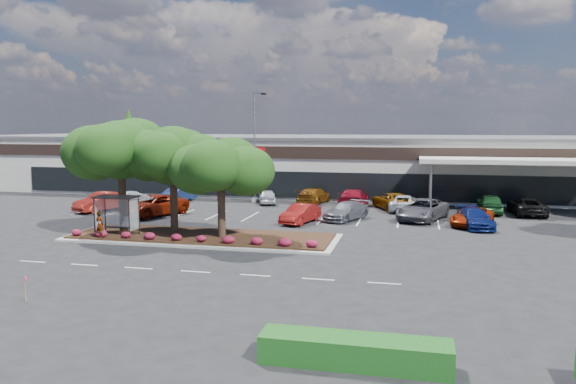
% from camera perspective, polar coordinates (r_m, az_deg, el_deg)
% --- Properties ---
extents(ground, '(160.00, 160.00, 0.00)m').
position_cam_1_polar(ground, '(33.41, -8.05, -6.22)').
color(ground, black).
rests_on(ground, ground).
extents(retail_store, '(80.40, 25.20, 6.25)m').
position_cam_1_polar(retail_store, '(65.48, 2.61, 3.00)').
color(retail_store, silver).
rests_on(retail_store, ground).
extents(landscape_island, '(18.00, 6.00, 0.26)m').
position_cam_1_polar(landscape_island, '(37.74, -8.72, -4.53)').
color(landscape_island, '#A8A7A2').
rests_on(landscape_island, ground).
extents(lane_markings, '(33.12, 20.06, 0.01)m').
position_cam_1_polar(lane_markings, '(43.15, -3.28, -3.20)').
color(lane_markings, silver).
rests_on(lane_markings, ground).
extents(shrub_row, '(17.00, 0.80, 0.50)m').
position_cam_1_polar(shrub_row, '(35.76, -9.97, -4.56)').
color(shrub_row, '#961E46').
rests_on(shrub_row, landscape_island).
extents(bus_shelter, '(2.75, 1.55, 2.59)m').
position_cam_1_polar(bus_shelter, '(38.82, -16.93, -1.17)').
color(bus_shelter, black).
rests_on(bus_shelter, landscape_island).
extents(island_tree_west, '(7.20, 7.20, 7.89)m').
position_cam_1_polar(island_tree_west, '(40.20, -16.55, 1.83)').
color(island_tree_west, '#0D330C').
rests_on(island_tree_west, landscape_island).
extents(island_tree_mid, '(6.60, 6.60, 7.32)m').
position_cam_1_polar(island_tree_mid, '(39.27, -11.58, 1.45)').
color(island_tree_mid, '#0D330C').
rests_on(island_tree_mid, landscape_island).
extents(island_tree_east, '(5.80, 5.80, 6.50)m').
position_cam_1_polar(island_tree_east, '(36.42, -6.80, 0.48)').
color(island_tree_east, '#0D330C').
rests_on(island_tree_east, landscape_island).
extents(hedge_south_east, '(6.00, 1.30, 0.90)m').
position_cam_1_polar(hedge_south_east, '(18.37, 6.79, -15.79)').
color(hedge_south_east, '#0E4515').
rests_on(hedge_south_east, ground).
extents(conifer_north_west, '(4.40, 4.40, 10.00)m').
position_cam_1_polar(conifer_north_west, '(87.07, -15.81, 4.91)').
color(conifer_north_west, '#0D330C').
rests_on(conifer_north_west, ground).
extents(person_waiting, '(0.71, 0.55, 1.72)m').
position_cam_1_polar(person_waiting, '(38.24, -18.57, -3.15)').
color(person_waiting, '#594C47').
rests_on(person_waiting, landscape_island).
extents(light_pole, '(1.39, 0.84, 10.68)m').
position_cam_1_polar(light_pole, '(54.56, -3.33, 3.92)').
color(light_pole, '#A8A7A2').
rests_on(light_pole, ground).
extents(survey_stake, '(0.07, 0.14, 1.13)m').
position_cam_1_polar(survey_stake, '(26.53, -25.12, -8.64)').
color(survey_stake, tan).
rests_on(survey_stake, ground).
extents(car_0, '(3.51, 5.30, 1.65)m').
position_cam_1_polar(car_0, '(51.82, -18.37, -0.94)').
color(car_0, maroon).
rests_on(car_0, ground).
extents(car_1, '(5.06, 6.78, 1.71)m').
position_cam_1_polar(car_1, '(47.90, -13.56, -1.35)').
color(car_1, maroon).
rests_on(car_1, ground).
extents(car_4, '(2.66, 4.65, 1.45)m').
position_cam_1_polar(car_4, '(43.15, 1.27, -2.22)').
color(car_4, maroon).
rests_on(car_4, ground).
extents(car_5, '(3.76, 5.29, 1.42)m').
position_cam_1_polar(car_5, '(44.83, 5.92, -1.93)').
color(car_5, slate).
rests_on(car_5, ground).
extents(car_6, '(4.64, 6.59, 1.67)m').
position_cam_1_polar(car_6, '(45.75, 13.50, -1.75)').
color(car_6, '#504F56').
rests_on(car_6, ground).
extents(car_7, '(3.85, 5.34, 1.35)m').
position_cam_1_polar(car_7, '(44.20, 18.20, -2.41)').
color(car_7, '#9C2605').
rests_on(car_7, ground).
extents(car_8, '(2.84, 5.11, 1.40)m').
position_cam_1_polar(car_8, '(43.40, 18.45, -2.55)').
color(car_8, '#0C1953').
rests_on(car_8, ground).
extents(car_9, '(3.45, 4.91, 1.32)m').
position_cam_1_polar(car_9, '(55.09, -15.54, -0.57)').
color(car_9, silver).
rests_on(car_9, ground).
extents(car_10, '(2.14, 4.48, 1.42)m').
position_cam_1_polar(car_10, '(56.23, -10.97, -0.25)').
color(car_10, navy).
rests_on(car_10, ground).
extents(car_11, '(2.72, 4.30, 1.36)m').
position_cam_1_polar(car_11, '(53.84, -2.12, -0.47)').
color(car_11, '#B3B5BF').
rests_on(car_11, ground).
extents(car_12, '(3.09, 5.51, 1.51)m').
position_cam_1_polar(car_12, '(54.12, 2.68, -0.36)').
color(car_12, '#69390C').
rests_on(car_12, ground).
extents(car_13, '(2.47, 5.85, 1.69)m').
position_cam_1_polar(car_13, '(51.75, 6.66, -0.63)').
color(car_13, maroon).
rests_on(car_13, ground).
extents(car_14, '(4.46, 6.00, 1.51)m').
position_cam_1_polar(car_14, '(50.97, 10.61, -0.91)').
color(car_14, '#663904').
rests_on(car_14, ground).
extents(car_15, '(2.41, 5.11, 1.41)m').
position_cam_1_polar(car_15, '(50.24, 11.64, -1.10)').
color(car_15, silver).
rests_on(car_15, ground).
extents(car_16, '(2.02, 4.87, 1.65)m').
position_cam_1_polar(car_16, '(51.05, 19.83, -1.11)').
color(car_16, '#1F5426').
rests_on(car_16, ground).
extents(car_17, '(2.72, 5.44, 1.48)m').
position_cam_1_polar(car_17, '(51.15, 23.09, -1.33)').
color(car_17, black).
rests_on(car_17, ground).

